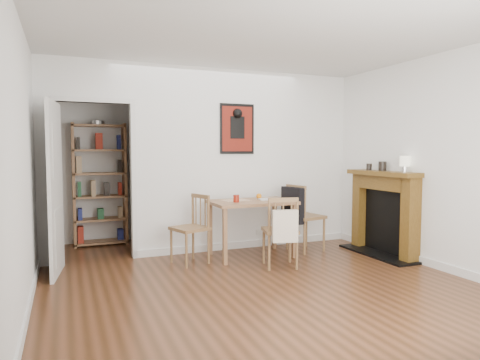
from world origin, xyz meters
name	(u,v)px	position (x,y,z in m)	size (l,w,h in m)	color
ground	(248,276)	(0.00, 0.00, 0.00)	(5.20, 5.20, 0.00)	brown
room_shell	(217,160)	(0.10, 1.34, 1.30)	(5.20, 5.20, 5.20)	white
dining_table	(252,207)	(0.42, 0.86, 0.67)	(1.12, 0.71, 0.76)	#936644
chair_left	(190,229)	(-0.46, 0.81, 0.44)	(0.56, 0.56, 0.88)	brown
chair_right	(304,216)	(1.25, 0.86, 0.50)	(0.62, 0.56, 0.96)	brown
chair_front	(280,231)	(0.53, 0.23, 0.45)	(0.54, 0.58, 0.88)	brown
bookshelf	(100,185)	(-1.43, 2.40, 0.91)	(0.78, 0.31, 1.85)	#936644
fireplace	(384,210)	(2.16, 0.25, 0.62)	(0.45, 1.25, 1.16)	brown
red_glass	(236,198)	(0.16, 0.78, 0.81)	(0.08, 0.08, 0.10)	maroon
orange_fruit	(259,196)	(0.60, 1.01, 0.80)	(0.08, 0.08, 0.08)	orange
placemat	(236,200)	(0.23, 0.97, 0.76)	(0.36, 0.27, 0.00)	beige
notebook	(269,199)	(0.70, 0.88, 0.77)	(0.29, 0.21, 0.01)	silver
mantel_lamp	(405,162)	(2.16, -0.11, 1.29)	(0.13, 0.13, 0.21)	silver
ceramic_jar_a	(382,166)	(2.17, 0.32, 1.22)	(0.11, 0.11, 0.13)	black
ceramic_jar_b	(369,167)	(2.08, 0.49, 1.21)	(0.08, 0.08, 0.10)	black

